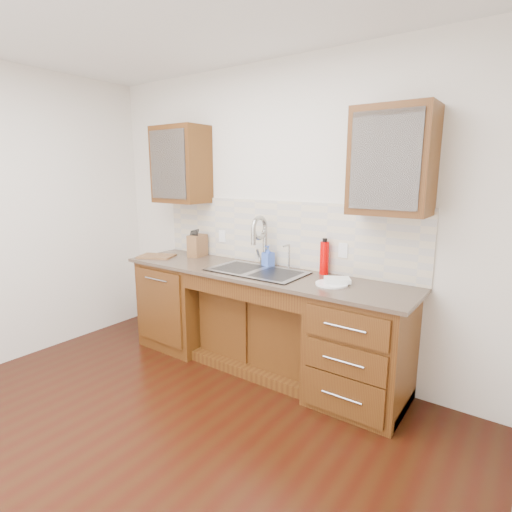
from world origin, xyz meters
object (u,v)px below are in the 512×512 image
Objects in this scene: soap_bottle at (268,256)px; plate at (332,284)px; water_bottle at (324,258)px; cutting_board at (157,256)px; knife_block at (197,246)px.

soap_bottle is 0.77m from plate.
water_bottle reaches higher than soap_bottle.
soap_bottle is 1.21m from cutting_board.
cutting_board is (-1.90, -0.08, 0.00)m from plate.
water_bottle is 0.81× the size of cutting_board.
knife_block is (-1.58, 0.18, 0.10)m from plate.
knife_block reaches higher than soap_bottle.
soap_bottle is at bearing 14.30° from cutting_board.
knife_block is (-0.84, -0.03, 0.01)m from soap_bottle.
plate is 1.13× the size of knife_block.
plate is at bearing -2.38° from soap_bottle.
water_bottle is 1.74m from cutting_board.
plate is at bearing -13.97° from knife_block.
plate is 1.59m from knife_block.
cutting_board is at bearing -147.98° from knife_block.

